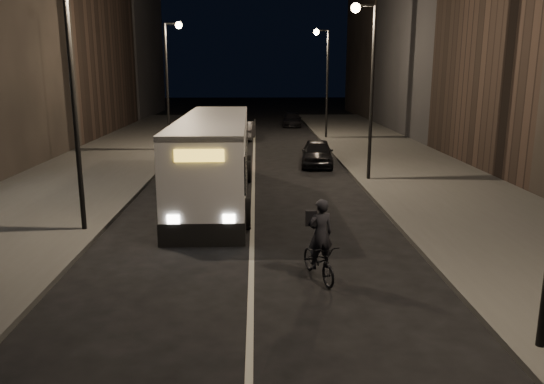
{
  "coord_description": "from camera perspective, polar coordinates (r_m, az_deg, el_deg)",
  "views": [
    {
      "loc": [
        0.16,
        -13.12,
        5.36
      ],
      "look_at": [
        0.65,
        3.46,
        1.5
      ],
      "focal_mm": 35.0,
      "sensor_mm": 36.0,
      "label": 1
    }
  ],
  "objects": [
    {
      "name": "sidewalk_left",
      "position": [
        28.96,
        -19.08,
        1.87
      ],
      "size": [
        7.0,
        70.0,
        0.16
      ],
      "primitive_type": "cube",
      "color": "#3C3D3A",
      "rests_on": "ground"
    },
    {
      "name": "ground",
      "position": [
        14.17,
        -2.25,
        -9.14
      ],
      "size": [
        180.0,
        180.0,
        0.0
      ],
      "primitive_type": "plane",
      "color": "black",
      "rests_on": "ground"
    },
    {
      "name": "car_mid",
      "position": [
        41.4,
        -3.03,
        6.64
      ],
      "size": [
        1.8,
        4.43,
        1.43
      ],
      "primitive_type": "imported",
      "rotation": [
        0.0,
        0.0,
        3.07
      ],
      "color": "#3A3A3D",
      "rests_on": "ground"
    },
    {
      "name": "streetlight_left_near",
      "position": [
        17.98,
        -19.96,
        12.34
      ],
      "size": [
        1.2,
        0.44,
        8.12
      ],
      "color": "black",
      "rests_on": "sidewalk_left"
    },
    {
      "name": "car_near",
      "position": [
        30.15,
        4.89,
        4.23
      ],
      "size": [
        2.16,
        4.47,
        1.47
      ],
      "primitive_type": "imported",
      "rotation": [
        0.0,
        0.0,
        -0.1
      ],
      "color": "black",
      "rests_on": "ground"
    },
    {
      "name": "cyclist_on_bicycle",
      "position": [
        13.82,
        5.1,
        -6.52
      ],
      "size": [
        1.19,
        2.02,
        2.2
      ],
      "rotation": [
        0.0,
        0.0,
        0.3
      ],
      "color": "black",
      "rests_on": "ground"
    },
    {
      "name": "city_bus",
      "position": [
        22.29,
        -6.22,
        4.0
      ],
      "size": [
        3.1,
        12.77,
        3.43
      ],
      "rotation": [
        0.0,
        0.0,
        0.01
      ],
      "color": "silver",
      "rests_on": "ground"
    },
    {
      "name": "streetlight_left_far",
      "position": [
        35.55,
        -10.86,
        12.88
      ],
      "size": [
        1.2,
        0.44,
        8.12
      ],
      "color": "black",
      "rests_on": "sidewalk_left"
    },
    {
      "name": "streetlight_right_mid",
      "position": [
        25.65,
        10.2,
        12.9
      ],
      "size": [
        1.2,
        0.44,
        8.12
      ],
      "color": "black",
      "rests_on": "sidewalk_right"
    },
    {
      "name": "streetlight_right_far",
      "position": [
        41.44,
        5.62,
        13.04
      ],
      "size": [
        1.2,
        0.44,
        8.12
      ],
      "color": "black",
      "rests_on": "sidewalk_right"
    },
    {
      "name": "car_far",
      "position": [
        51.21,
        2.18,
        7.79
      ],
      "size": [
        1.99,
        4.42,
        1.26
      ],
      "primitive_type": "imported",
      "rotation": [
        0.0,
        0.0,
        -0.05
      ],
      "color": "black",
      "rests_on": "ground"
    },
    {
      "name": "sidewalk_right",
      "position": [
        28.86,
        15.14,
        2.1
      ],
      "size": [
        7.0,
        70.0,
        0.16
      ],
      "primitive_type": "cube",
      "color": "#3C3D3A",
      "rests_on": "ground"
    }
  ]
}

